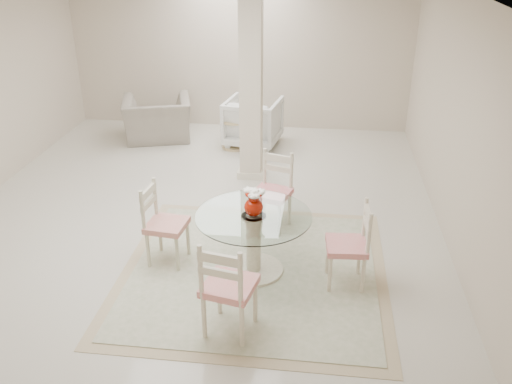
# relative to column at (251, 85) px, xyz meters

# --- Properties ---
(ground) EXTENTS (7.00, 7.00, 0.00)m
(ground) POSITION_rel_column_xyz_m (-0.50, -1.30, -1.35)
(ground) COLOR beige
(ground) RESTS_ON ground
(room_shell) EXTENTS (6.02, 7.02, 2.71)m
(room_shell) POSITION_rel_column_xyz_m (-0.50, -1.30, 0.51)
(room_shell) COLOR beige
(room_shell) RESTS_ON ground
(column) EXTENTS (0.30, 0.30, 2.70)m
(column) POSITION_rel_column_xyz_m (0.00, 0.00, 0.00)
(column) COLOR beige
(column) RESTS_ON ground
(area_rug) EXTENTS (2.79, 2.79, 0.02)m
(area_rug) POSITION_rel_column_xyz_m (0.35, -2.50, -1.34)
(area_rug) COLOR tan
(area_rug) RESTS_ON ground
(dining_table) EXTENTS (1.19, 1.19, 0.68)m
(dining_table) POSITION_rel_column_xyz_m (0.35, -2.50, -1.00)
(dining_table) COLOR #F2E9C7
(dining_table) RESTS_ON ground
(red_vase) EXTENTS (0.23, 0.21, 0.30)m
(red_vase) POSITION_rel_column_xyz_m (0.35, -2.50, -0.52)
(red_vase) COLOR #A81505
(red_vase) RESTS_ON dining_table
(dining_chair_east) EXTENTS (0.43, 0.43, 1.00)m
(dining_chair_east) POSITION_rel_column_xyz_m (1.36, -2.59, -0.82)
(dining_chair_east) COLOR #F5E6C9
(dining_chair_east) RESTS_ON ground
(dining_chair_north) EXTENTS (0.52, 0.52, 1.04)m
(dining_chair_north) POSITION_rel_column_xyz_m (0.46, -1.49, -0.80)
(dining_chair_north) COLOR beige
(dining_chair_north) RESTS_ON ground
(dining_chair_west) EXTENTS (0.45, 0.45, 1.01)m
(dining_chair_west) POSITION_rel_column_xyz_m (-0.66, -2.40, -0.82)
(dining_chair_west) COLOR beige
(dining_chair_west) RESTS_ON ground
(dining_chair_south) EXTENTS (0.51, 0.51, 1.08)m
(dining_chair_south) POSITION_rel_column_xyz_m (0.24, -3.52, -0.78)
(dining_chair_south) COLOR beige
(dining_chair_south) RESTS_ON ground
(recliner_taupe) EXTENTS (1.34, 1.24, 0.72)m
(recliner_taupe) POSITION_rel_column_xyz_m (-1.79, 1.32, -0.99)
(recliner_taupe) COLOR gray
(recliner_taupe) RESTS_ON ground
(armchair_white) EXTENTS (0.98, 1.00, 0.80)m
(armchair_white) POSITION_rel_column_xyz_m (-0.13, 1.25, -0.95)
(armchair_white) COLOR white
(armchair_white) RESTS_ON ground
(side_table) EXTENTS (0.46, 0.46, 0.48)m
(side_table) POSITION_rel_column_xyz_m (-0.42, 1.09, -1.13)
(side_table) COLOR #D3B182
(side_table) RESTS_ON ground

